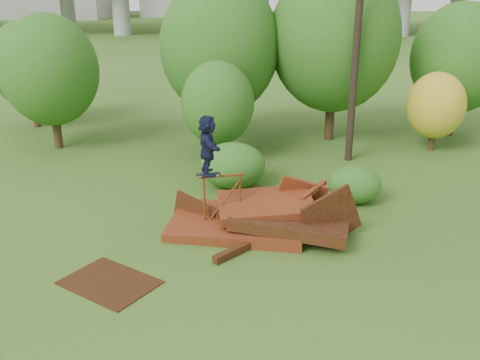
{
  "coord_description": "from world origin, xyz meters",
  "views": [
    {
      "loc": [
        -0.37,
        -11.71,
        6.74
      ],
      "look_at": [
        -0.8,
        2.0,
        1.6
      ],
      "focal_mm": 40.0,
      "sensor_mm": 36.0,
      "label": 1
    }
  ],
  "objects_px": {
    "scrap_pile": "(261,219)",
    "skater": "(208,145)",
    "flat_plate": "(110,282)",
    "utility_pole": "(357,33)"
  },
  "relations": [
    {
      "from": "skater",
      "to": "utility_pole",
      "type": "distance_m",
      "value": 8.58
    },
    {
      "from": "scrap_pile",
      "to": "flat_plate",
      "type": "xyz_separation_m",
      "value": [
        -3.61,
        -2.95,
        -0.35
      ]
    },
    {
      "from": "flat_plate",
      "to": "scrap_pile",
      "type": "bearing_deg",
      "value": 39.29
    },
    {
      "from": "skater",
      "to": "utility_pole",
      "type": "height_order",
      "value": "utility_pole"
    },
    {
      "from": "flat_plate",
      "to": "skater",
      "type": "bearing_deg",
      "value": 54.29
    },
    {
      "from": "scrap_pile",
      "to": "flat_plate",
      "type": "distance_m",
      "value": 4.68
    },
    {
      "from": "flat_plate",
      "to": "utility_pole",
      "type": "relative_size",
      "value": 0.22
    },
    {
      "from": "scrap_pile",
      "to": "skater",
      "type": "bearing_deg",
      "value": 179.9
    },
    {
      "from": "scrap_pile",
      "to": "flat_plate",
      "type": "height_order",
      "value": "scrap_pile"
    },
    {
      "from": "flat_plate",
      "to": "utility_pole",
      "type": "bearing_deg",
      "value": 53.17
    }
  ]
}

